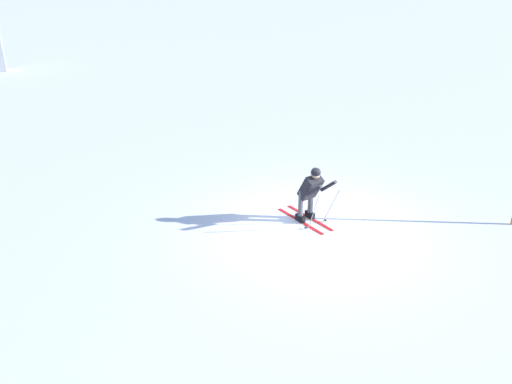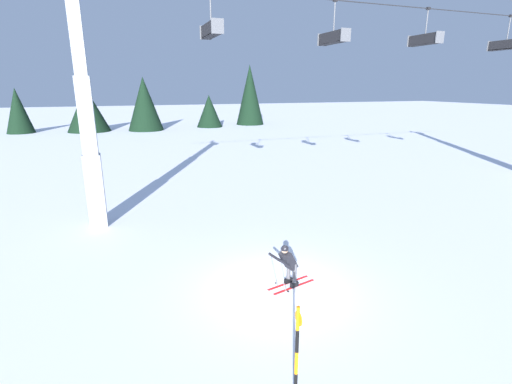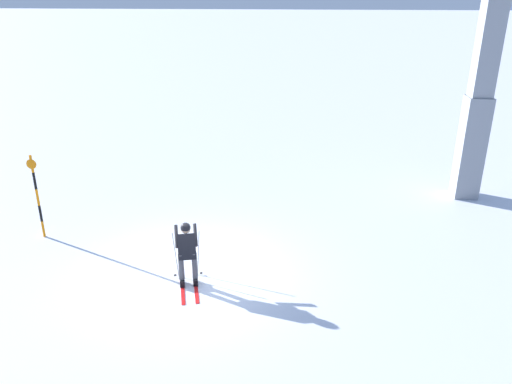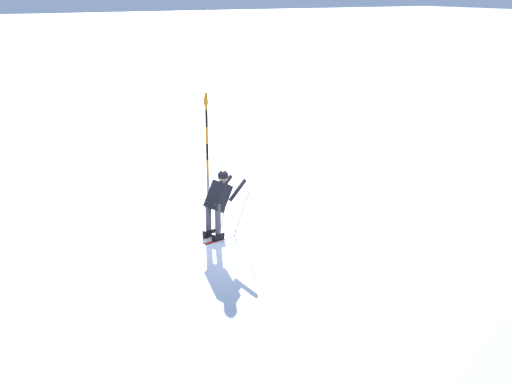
% 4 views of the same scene
% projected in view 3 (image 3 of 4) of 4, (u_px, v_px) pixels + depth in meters
% --- Properties ---
extents(ground_plane, '(260.00, 260.00, 0.00)m').
position_uv_depth(ground_plane, '(191.00, 273.00, 12.76)').
color(ground_plane, white).
extents(skier_carving_main, '(1.73, 0.93, 1.64)m').
position_uv_depth(skier_carving_main, '(187.00, 250.00, 12.08)').
color(skier_carving_main, red).
rests_on(skier_carving_main, ground_plane).
extents(lift_tower_near, '(0.77, 2.54, 10.78)m').
position_uv_depth(lift_tower_near, '(485.00, 62.00, 15.63)').
color(lift_tower_near, gray).
rests_on(lift_tower_near, ground_plane).
extents(trail_marker_pole, '(0.07, 0.28, 2.46)m').
position_uv_depth(trail_marker_pole, '(37.00, 194.00, 14.06)').
color(trail_marker_pole, orange).
rests_on(trail_marker_pole, ground_plane).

